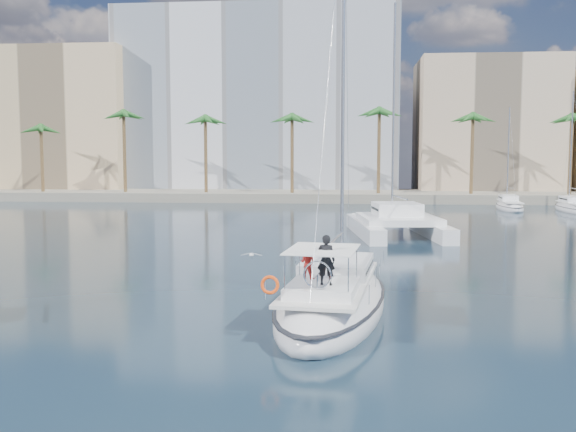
# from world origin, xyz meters

# --- Properties ---
(ground) EXTENTS (160.00, 160.00, 0.00)m
(ground) POSITION_xyz_m (0.00, 0.00, 0.00)
(ground) COLOR black
(ground) RESTS_ON ground
(quay) EXTENTS (120.00, 14.00, 1.20)m
(quay) POSITION_xyz_m (0.00, 61.00, 0.60)
(quay) COLOR gray
(quay) RESTS_ON ground
(building_modern) EXTENTS (42.00, 16.00, 28.00)m
(building_modern) POSITION_xyz_m (-12.00, 73.00, 14.00)
(building_modern) COLOR silver
(building_modern) RESTS_ON ground
(building_tan_left) EXTENTS (22.00, 14.00, 22.00)m
(building_tan_left) POSITION_xyz_m (-42.00, 69.00, 11.00)
(building_tan_left) COLOR tan
(building_tan_left) RESTS_ON ground
(building_beige) EXTENTS (20.00, 14.00, 20.00)m
(building_beige) POSITION_xyz_m (22.00, 70.00, 10.00)
(building_beige) COLOR tan
(building_beige) RESTS_ON ground
(palm_left) EXTENTS (3.60, 3.60, 12.30)m
(palm_left) POSITION_xyz_m (-34.00, 57.00, 10.28)
(palm_left) COLOR brown
(palm_left) RESTS_ON ground
(palm_centre) EXTENTS (3.60, 3.60, 12.30)m
(palm_centre) POSITION_xyz_m (0.00, 57.00, 10.28)
(palm_centre) COLOR brown
(palm_centre) RESTS_ON ground
(main_sloop) EXTENTS (5.37, 12.71, 18.30)m
(main_sloop) POSITION_xyz_m (1.00, -2.83, 0.55)
(main_sloop) COLOR silver
(main_sloop) RESTS_ON ground
(catamaran) EXTENTS (7.66, 13.02, 17.96)m
(catamaran) POSITION_xyz_m (5.43, 22.27, 1.15)
(catamaran) COLOR silver
(catamaran) RESTS_ON ground
(seagull) EXTENTS (1.10, 0.47, 0.20)m
(seagull) POSITION_xyz_m (-3.29, 4.66, 1.11)
(seagull) COLOR silver
(seagull) RESTS_ON ground
(moored_yacht_a) EXTENTS (3.37, 9.52, 11.90)m
(moored_yacht_a) POSITION_xyz_m (20.00, 47.00, 0.00)
(moored_yacht_a) COLOR silver
(moored_yacht_a) RESTS_ON ground
(moored_yacht_b) EXTENTS (3.32, 10.83, 13.72)m
(moored_yacht_b) POSITION_xyz_m (26.50, 45.00, 0.00)
(moored_yacht_b) COLOR silver
(moored_yacht_b) RESTS_ON ground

